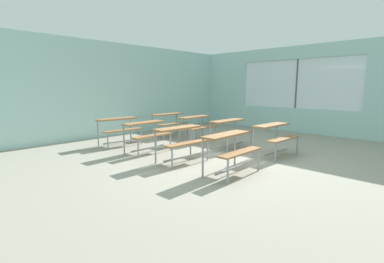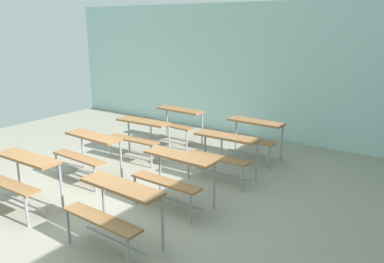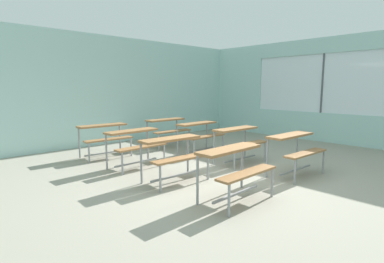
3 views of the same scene
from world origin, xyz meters
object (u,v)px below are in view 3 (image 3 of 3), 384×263
Objects in this scene: desk_bench_r1c0 at (174,149)px; desk_bench_r1c1 at (239,137)px; desk_bench_r0c1 at (295,145)px; desk_bench_r3c0 at (105,133)px; desk_bench_r2c0 at (135,139)px; desk_bench_r2c1 at (200,130)px; desk_bench_r0c0 at (235,162)px; desk_bench_r3c1 at (168,126)px.

desk_bench_r1c0 is 1.78m from desk_bench_r1c1.
desk_bench_r3c0 is at bearing 118.84° from desk_bench_r0c1.
desk_bench_r2c0 is at bearing 146.97° from desk_bench_r1c1.
desk_bench_r1c0 is 2.23m from desk_bench_r2c1.
desk_bench_r1c1 is 1.01× the size of desk_bench_r2c1.
desk_bench_r0c0 is 1.25m from desk_bench_r1c0.
desk_bench_r2c0 and desk_bench_r3c0 have the same top height.
desk_bench_r1c0 is 1.01× the size of desk_bench_r1c1.
desk_bench_r2c1 is 1.19m from desk_bench_r3c1.
desk_bench_r0c0 and desk_bench_r1c1 have the same top height.
desk_bench_r2c1 is (0.01, 2.47, 0.00)m from desk_bench_r0c1.
desk_bench_r1c0 is 1.24m from desk_bench_r2c0.
desk_bench_r0c1 is at bearing -87.37° from desk_bench_r3c1.
desk_bench_r1c0 is 2.47m from desk_bench_r3c0.
desk_bench_r2c0 is 1.83m from desk_bench_r2c1.
desk_bench_r0c0 is at bearing -113.11° from desk_bench_r3c1.
desk_bench_r3c0 is (-0.00, 2.47, 0.00)m from desk_bench_r1c0.
desk_bench_r1c1 is 0.99× the size of desk_bench_r3c0.
desk_bench_r1c1 and desk_bench_r3c0 have the same top height.
desk_bench_r0c0 is 0.99× the size of desk_bench_r2c0.
desk_bench_r1c0 is 1.00× the size of desk_bench_r3c1.
desk_bench_r0c0 is at bearing -91.27° from desk_bench_r2c0.
desk_bench_r1c0 is at bearing 92.32° from desk_bench_r0c0.
desk_bench_r3c0 is at bearing 92.91° from desk_bench_r1c0.
desk_bench_r0c1 is 2.47m from desk_bench_r2c1.
desk_bench_r2c0 is at bearing 90.33° from desk_bench_r0c0.
desk_bench_r0c1 is (1.77, 0.03, 0.00)m from desk_bench_r0c0.
desk_bench_r1c0 is 1.00× the size of desk_bench_r2c0.
desk_bench_r1c1 and desk_bench_r3c1 have the same top height.
desk_bench_r2c1 is at bearing -30.53° from desk_bench_r3c0.
desk_bench_r3c1 is (1.79, 1.20, 0.00)m from desk_bench_r2c0.
desk_bench_r3c0 is (-1.84, 3.69, 0.00)m from desk_bench_r0c1.
desk_bench_r1c0 is at bearing 148.80° from desk_bench_r0c1.
desk_bench_r1c0 is 1.00× the size of desk_bench_r3c0.
desk_bench_r1c0 is at bearing -177.75° from desk_bench_r1c1.
desk_bench_r3c1 is (1.81, 2.44, 0.00)m from desk_bench_r1c0.
desk_bench_r2c0 and desk_bench_r3c1 have the same top height.
desk_bench_r1c1 and desk_bench_r2c1 have the same top height.
desk_bench_r1c1 is 1.00× the size of desk_bench_r2c0.
desk_bench_r0c0 is 1.00× the size of desk_bench_r2c1.
desk_bench_r3c0 is (-0.07, 3.72, 0.00)m from desk_bench_r0c0.
desk_bench_r2c0 is 1.00× the size of desk_bench_r3c0.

